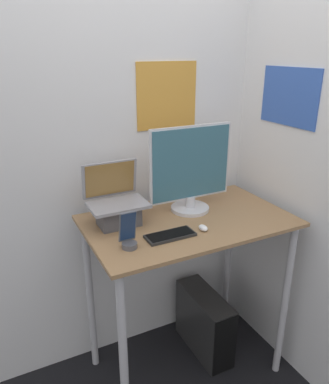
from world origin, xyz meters
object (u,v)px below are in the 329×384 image
object	(u,v)px
laptop	(117,208)
monitor	(191,173)
cell_phone	(129,236)
keyboard	(170,235)
computer_tower	(204,323)
mouse	(203,228)

from	to	relation	value
laptop	monitor	size ratio (longest dim) A/B	0.64
cell_phone	laptop	bearing A→B (deg)	81.23
keyboard	monitor	bearing A→B (deg)	43.88
keyboard	cell_phone	bearing A→B (deg)	-178.70
cell_phone	computer_tower	world-z (taller)	cell_phone
keyboard	mouse	size ratio (longest dim) A/B	3.99
mouse	computer_tower	distance (m)	0.88
keyboard	cell_phone	size ratio (longest dim) A/B	1.36
monitor	keyboard	distance (m)	0.40
cell_phone	monitor	bearing A→B (deg)	27.74
keyboard	cell_phone	distance (m)	0.22
monitor	laptop	bearing A→B (deg)	178.06
mouse	keyboard	bearing A→B (deg)	175.75
laptop	mouse	size ratio (longest dim) A/B	5.15
keyboard	cell_phone	xyz separation A→B (m)	(-0.22, -0.00, 0.05)
laptop	mouse	distance (m)	0.45
keyboard	laptop	bearing A→B (deg)	124.68
monitor	computer_tower	size ratio (longest dim) A/B	1.04
monitor	keyboard	xyz separation A→B (m)	(-0.25, -0.24, -0.21)
mouse	computer_tower	bearing A→B (deg)	49.87
keyboard	computer_tower	xyz separation A→B (m)	(0.37, 0.21, -0.82)
computer_tower	monitor	bearing A→B (deg)	167.10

